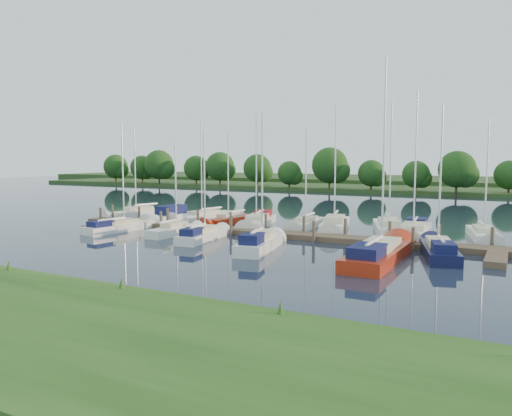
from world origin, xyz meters
The scene contains 23 objects.
ground centered at (0.00, 0.00, 0.00)m, with size 260.00×260.00×0.00m, color #1B2437.
near_bank centered at (0.00, -16.00, 0.25)m, with size 90.00×10.00×0.50m, color #204814.
dock centered at (0.00, 7.31, 0.20)m, with size 40.00×6.00×0.40m.
mooring_pilings centered at (0.00, 8.43, 0.60)m, with size 38.24×2.84×2.00m.
far_shore centered at (0.00, 75.00, 0.30)m, with size 180.00×30.00×0.60m, color #26451A.
distant_hill centered at (0.00, 100.00, 0.70)m, with size 220.00×40.00×1.40m, color #344C21.
treeline centered at (5.06, 61.91, 4.25)m, with size 144.55×10.40×8.32m.
sailboat_n_0 centered at (-18.69, 12.76, 0.28)m, with size 3.53×7.67×9.90m.
motorboat centered at (-13.59, 11.53, 0.39)m, with size 1.98×6.78×2.01m.
sailboat_n_2 centered at (-11.48, 14.36, 0.26)m, with size 3.34×8.27×10.30m.
sailboat_n_3 centered at (-7.29, 12.70, 0.27)m, with size 2.62×7.03×8.96m.
sailboat_n_4 centered at (-4.28, 12.61, 0.32)m, with size 3.78×8.56×10.82m.
sailboat_n_5 centered at (0.12, 13.77, 0.27)m, with size 2.13×7.29×9.26m.
sailboat_n_6 centered at (2.92, 13.39, 0.29)m, with size 3.83×8.87×11.33m.
sailboat_n_7 centered at (7.53, 13.66, 0.28)m, with size 4.26×8.75×11.22m.
sailboat_n_8 centered at (9.71, 12.94, 0.32)m, with size 3.01×9.46×11.84m.
sailboat_n_9 centered at (14.73, 14.18, 0.27)m, with size 3.05×7.58×9.55m.
sailboat_s_0 centered at (-13.28, 4.34, 0.31)m, with size 2.63×7.65×9.62m.
sailboat_s_1 centered at (-7.79, 4.70, 0.28)m, with size 1.53×6.09×8.04m.
sailboat_s_2 centered at (-4.21, 3.52, 0.32)m, with size 2.35×6.85×8.81m.
sailboat_s_3 centered at (1.51, 2.08, 0.35)m, with size 3.02×7.59×9.88m.
sailboat_s_4 centered at (9.67, 2.17, 0.34)m, with size 2.42×10.09×12.87m.
sailboat_s_5 centered at (12.66, 5.38, 0.33)m, with size 3.47×7.80×9.98m.
Camera 1 is at (17.10, -27.85, 6.25)m, focal length 35.00 mm.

